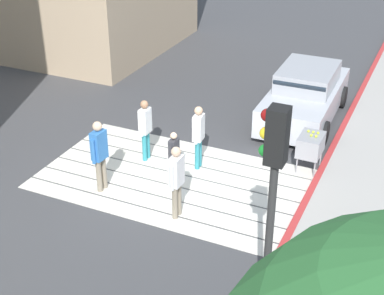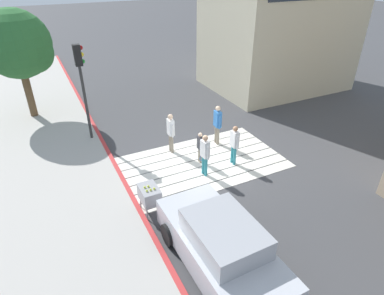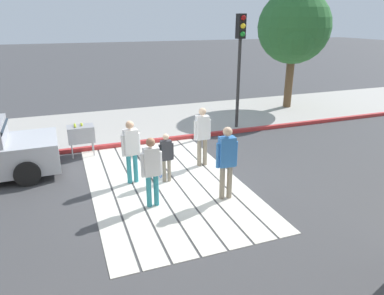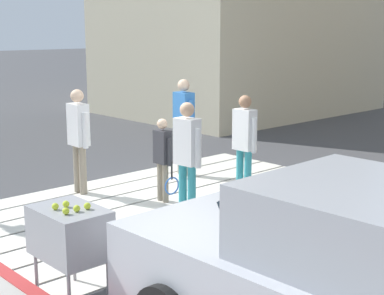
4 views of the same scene
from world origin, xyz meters
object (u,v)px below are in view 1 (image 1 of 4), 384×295
Objects in this scene: traffic_light_corner at (272,185)px; pedestrian_teen_behind at (99,151)px; pedestrian_adult_lead at (145,126)px; tennis_ball_cart at (311,145)px; pedestrian_child_with_racket at (174,154)px; pedestrian_adult_trailing at (198,133)px; pedestrian_adult_side at (176,177)px; car_parked_near_curb at (305,96)px.

traffic_light_corner reaches higher than pedestrian_teen_behind.
tennis_ball_cart is at bearing -162.44° from pedestrian_adult_lead.
pedestrian_adult_trailing is at bearing -106.98° from pedestrian_child_with_racket.
pedestrian_adult_side reaches higher than tennis_ball_cart.
car_parked_near_curb is 4.28m from pedestrian_adult_trailing.
pedestrian_adult_trailing is 2.51m from pedestrian_teen_behind.
pedestrian_adult_side reaches higher than pedestrian_adult_trailing.
pedestrian_adult_side is 1.30× the size of pedestrian_child_with_racket.
traffic_light_corner is 2.37× the size of pedestrian_teen_behind.
pedestrian_adult_side is at bearing 118.36° from pedestrian_child_with_racket.
traffic_light_corner is at bearing 149.96° from pedestrian_teen_behind.
traffic_light_corner is at bearing 96.67° from tennis_ball_cart.
pedestrian_adult_lead is at bearing 7.24° from pedestrian_adult_trailing.
traffic_light_corner reaches higher than pedestrian_adult_trailing.
pedestrian_adult_trailing is at bearing -172.76° from pedestrian_adult_lead.
pedestrian_teen_behind reaches higher than car_parked_near_curb.
tennis_ball_cart is 0.76× the size of pedestrian_child_with_racket.
pedestrian_adult_lead is 0.93× the size of pedestrian_teen_behind.
pedestrian_teen_behind is (4.21, 2.98, 0.34)m from tennis_ball_cart.
pedestrian_teen_behind reaches higher than pedestrian_adult_trailing.
traffic_light_corner is 6.09m from pedestrian_adult_trailing.
pedestrian_child_with_racket is at bearing 34.25° from tennis_ball_cart.
pedestrian_teen_behind is (2.09, -0.24, 0.03)m from pedestrian_adult_side.
pedestrian_adult_trailing is at bearing 22.77° from tennis_ball_cart.
pedestrian_child_with_racket is (2.82, 1.92, 0.05)m from tennis_ball_cart.
tennis_ball_cart is at bearing -157.23° from pedestrian_adult_trailing.
tennis_ball_cart is at bearing -144.71° from pedestrian_teen_behind.
car_parked_near_curb is 4.25× the size of tennis_ball_cart.
pedestrian_adult_lead is at bearing -30.33° from pedestrian_child_with_racket.
pedestrian_child_with_racket is at bearing -61.64° from pedestrian_adult_side.
pedestrian_adult_side is (2.80, -2.58, -2.03)m from traffic_light_corner.
traffic_light_corner is 6.29m from tennis_ball_cart.
pedestrian_adult_side is 2.10m from pedestrian_teen_behind.
pedestrian_adult_side reaches higher than pedestrian_child_with_racket.
traffic_light_corner is at bearing 135.56° from pedestrian_adult_lead.
pedestrian_child_with_racket is (0.26, 0.84, -0.23)m from pedestrian_adult_trailing.
car_parked_near_curb is 3.00m from tennis_ball_cart.
pedestrian_adult_trailing is at bearing -55.57° from traffic_light_corner.
pedestrian_adult_trailing is at bearing 67.15° from car_parked_near_curb.
car_parked_near_curb is 5.14m from pedestrian_adult_lead.
pedestrian_child_with_racket is (1.92, 4.79, 0.02)m from car_parked_near_curb.
car_parked_near_curb is at bearing -119.50° from pedestrian_teen_behind.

